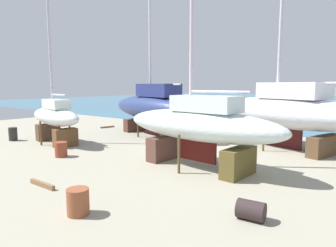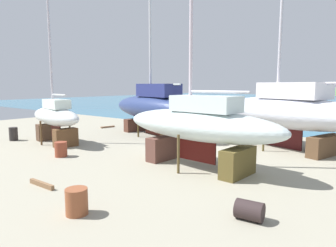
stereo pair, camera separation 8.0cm
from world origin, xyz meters
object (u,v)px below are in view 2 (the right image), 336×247
at_px(barrel_tipped_right, 61,149).
at_px(barrel_tar_black, 13,134).
at_px(barrel_by_slipway, 77,202).
at_px(barrel_rust_far, 249,210).
at_px(sailboat_small_center, 198,125).
at_px(sailboat_mid_port, 155,107).
at_px(sailboat_large_starboard, 285,111).
at_px(sailboat_far_slipway, 55,117).
at_px(worker, 209,131).

relative_size(barrel_tipped_right, barrel_tar_black, 0.88).
distance_m(barrel_by_slipway, barrel_rust_far, 5.05).
bearing_deg(barrel_rust_far, sailboat_small_center, 137.75).
xyz_separation_m(sailboat_mid_port, barrel_tipped_right, (0.54, -8.38, -1.77)).
bearing_deg(sailboat_small_center, barrel_rust_far, 141.94).
height_order(sailboat_small_center, barrel_by_slipway, sailboat_small_center).
xyz_separation_m(barrel_tipped_right, barrel_by_slipway, (6.81, -3.76, -0.01)).
xyz_separation_m(barrel_tipped_right, barrel_tar_black, (-6.80, 0.61, 0.06)).
distance_m(sailboat_mid_port, barrel_tipped_right, 8.59).
relative_size(sailboat_mid_port, sailboat_large_starboard, 0.96).
xyz_separation_m(sailboat_far_slipway, barrel_rust_far, (14.58, -2.85, -1.46)).
height_order(sailboat_mid_port, barrel_tar_black, sailboat_mid_port).
bearing_deg(barrel_by_slipway, barrel_tar_black, 162.21).
bearing_deg(barrel_tipped_right, sailboat_mid_port, 93.67).
xyz_separation_m(sailboat_small_center, barrel_by_slipway, (-0.07, -6.56, -1.60)).
height_order(sailboat_large_starboard, barrel_by_slipway, sailboat_large_starboard).
height_order(sailboat_mid_port, barrel_tipped_right, sailboat_mid_port).
bearing_deg(sailboat_far_slipway, sailboat_small_center, -165.10).
distance_m(sailboat_mid_port, sailboat_large_starboard, 9.33).
bearing_deg(sailboat_far_slipway, sailboat_mid_port, -105.19).
relative_size(sailboat_far_slipway, barrel_tar_black, 12.25).
bearing_deg(barrel_rust_far, sailboat_far_slipway, 168.95).
bearing_deg(sailboat_small_center, worker, -60.86).
bearing_deg(barrel_tipped_right, barrel_by_slipway, -28.88).
xyz_separation_m(sailboat_mid_port, sailboat_large_starboard, (9.23, 1.39, 0.06)).
relative_size(worker, barrel_tar_black, 1.77).
bearing_deg(sailboat_far_slipway, worker, -132.71).
height_order(sailboat_small_center, barrel_tar_black, sailboat_small_center).
distance_m(sailboat_large_starboard, worker, 4.79).
xyz_separation_m(worker, barrel_by_slipway, (2.36, -11.78, -0.44)).
relative_size(sailboat_mid_port, barrel_tipped_right, 18.37).
distance_m(sailboat_far_slipway, barrel_by_slipway, 11.92).
bearing_deg(barrel_tipped_right, barrel_tar_black, 174.87).
bearing_deg(barrel_tipped_right, barrel_rust_far, -4.85).
xyz_separation_m(sailboat_far_slipway, barrel_by_slipway, (10.39, -5.67, -1.35)).
distance_m(sailboat_mid_port, worker, 5.18).
height_order(sailboat_small_center, sailboat_large_starboard, sailboat_large_starboard).
distance_m(worker, barrel_tar_black, 13.48).
bearing_deg(sailboat_small_center, sailboat_mid_port, -32.75).
height_order(worker, barrel_tar_black, worker).
relative_size(sailboat_mid_port, barrel_tar_black, 16.08).
bearing_deg(barrel_by_slipway, sailboat_mid_port, 121.18).
height_order(sailboat_mid_port, barrel_rust_far, sailboat_mid_port).
height_order(worker, barrel_rust_far, worker).
bearing_deg(barrel_tar_black, barrel_tipped_right, -5.13).
relative_size(barrel_tipped_right, barrel_by_slipway, 1.01).
bearing_deg(barrel_tar_black, sailboat_mid_port, 51.13).
bearing_deg(sailboat_mid_port, sailboat_large_starboard, -157.49).
bearing_deg(sailboat_mid_port, barrel_by_slipway, 135.14).
bearing_deg(barrel_rust_far, worker, 126.15).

